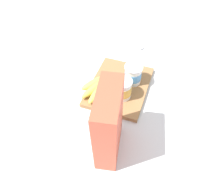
# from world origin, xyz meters

# --- Properties ---
(ground_plane) EXTENTS (2.40, 2.40, 0.00)m
(ground_plane) POSITION_xyz_m (0.00, 0.00, 0.00)
(ground_plane) COLOR silver
(cutting_board) EXTENTS (0.31, 0.24, 0.02)m
(cutting_board) POSITION_xyz_m (0.00, 0.00, 0.01)
(cutting_board) COLOR olive
(cutting_board) RESTS_ON ground_plane
(cereal_box) EXTENTS (0.19, 0.10, 0.28)m
(cereal_box) POSITION_xyz_m (0.28, 0.05, 0.14)
(cereal_box) COLOR #D85138
(cereal_box) RESTS_ON ground_plane
(yogurt_cup_front) EXTENTS (0.08, 0.08, 0.09)m
(yogurt_cup_front) POSITION_xyz_m (-0.04, 0.05, 0.06)
(yogurt_cup_front) COLOR white
(yogurt_cup_front) RESTS_ON cutting_board
(yogurt_cup_back) EXTENTS (0.08, 0.08, 0.09)m
(yogurt_cup_back) POSITION_xyz_m (0.06, 0.03, 0.06)
(yogurt_cup_back) COLOR white
(yogurt_cup_back) RESTS_ON cutting_board
(banana_bunch) EXTENTS (0.19, 0.13, 0.04)m
(banana_bunch) POSITION_xyz_m (0.05, -0.07, 0.04)
(banana_bunch) COLOR #E1C94D
(banana_bunch) RESTS_ON cutting_board
(spoon) EXTENTS (0.13, 0.02, 0.01)m
(spoon) POSITION_xyz_m (-0.28, 0.02, 0.01)
(spoon) COLOR silver
(spoon) RESTS_ON ground_plane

